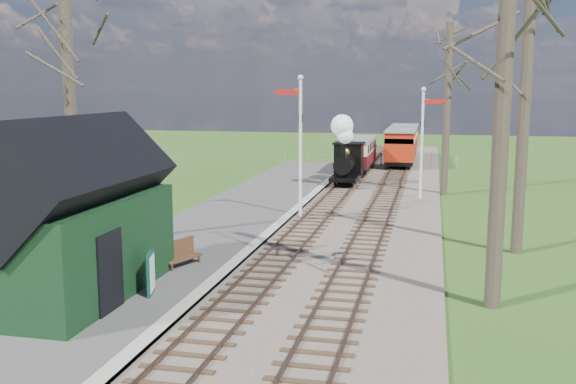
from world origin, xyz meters
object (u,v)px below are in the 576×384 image
object	(u,v)px
red_carriage_a	(401,147)
bench	(180,253)
red_carriage_b	(404,141)
person	(150,254)
coach	(358,153)
station_shed	(74,219)
semaphore_far	(424,135)
locomotive	(346,154)
sign_board	(151,273)
semaphore_near	(299,136)

from	to	relation	value
red_carriage_a	bench	bearing A→B (deg)	-100.69
red_carriage_b	person	size ratio (longest dim) A/B	3.88
coach	person	world-z (taller)	coach
station_shed	semaphore_far	distance (m)	20.01
semaphore_far	red_carriage_b	size ratio (longest dim) A/B	1.11
locomotive	person	world-z (taller)	locomotive
coach	person	bearing A→B (deg)	-96.95
bench	station_shed	bearing A→B (deg)	-115.37
coach	sign_board	xyz separation A→B (m)	(-2.40, -27.40, -0.61)
station_shed	bench	size ratio (longest dim) A/B	4.30
semaphore_near	semaphore_far	size ratio (longest dim) A/B	1.09
red_carriage_a	bench	distance (m)	28.79
bench	person	distance (m)	1.34
semaphore_far	bench	world-z (taller)	semaphore_far
bench	person	bearing A→B (deg)	-108.28
station_shed	semaphore_near	size ratio (longest dim) A/B	1.01
semaphore_far	coach	size ratio (longest dim) A/B	0.89
locomotive	red_carriage_a	world-z (taller)	locomotive
semaphore_near	semaphore_far	bearing A→B (deg)	49.40
coach	semaphore_far	bearing A→B (deg)	-66.07
red_carriage_a	person	xyz separation A→B (m)	(-5.75, -29.52, -0.65)
station_shed	semaphore_near	world-z (taller)	semaphore_near
semaphore_far	red_carriage_b	bearing A→B (deg)	95.32
semaphore_far	red_carriage_a	world-z (taller)	semaphore_far
station_shed	person	bearing A→B (deg)	60.68
station_shed	person	xyz separation A→B (m)	(1.15, 2.05, -1.40)
semaphore_far	coach	distance (m)	10.96
semaphore_far	locomotive	distance (m)	5.99
semaphore_far	red_carriage_a	size ratio (longest dim) A/B	1.11
semaphore_near	coach	xyz separation A→B (m)	(0.77, 15.86, -2.24)
semaphore_near	coach	size ratio (longest dim) A/B	0.96
station_shed	bench	world-z (taller)	station_shed
semaphore_far	locomotive	bearing A→B (deg)	139.09
red_carriage_a	sign_board	xyz separation A→B (m)	(-5.00, -31.10, -0.74)
sign_board	semaphore_near	bearing A→B (deg)	81.97
locomotive	coach	world-z (taller)	locomotive
semaphore_near	red_carriage_a	bearing A→B (deg)	80.23
semaphore_near	sign_board	distance (m)	12.00
semaphore_far	locomotive	xyz separation A→B (m)	(-4.39, 3.80, -1.47)
semaphore_near	sign_board	size ratio (longest dim) A/B	5.40
semaphore_far	station_shed	bearing A→B (deg)	-115.72
locomotive	sign_board	size ratio (longest dim) A/B	3.50
station_shed	red_carriage_a	distance (m)	32.32
semaphore_far	person	size ratio (longest dim) A/B	4.29
person	semaphore_near	bearing A→B (deg)	-5.50
coach	red_carriage_b	distance (m)	9.56
station_shed	semaphore_far	size ratio (longest dim) A/B	1.10
red_carriage_a	sign_board	bearing A→B (deg)	-99.13
sign_board	person	world-z (taller)	person
red_carriage_b	bench	bearing A→B (deg)	-98.98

